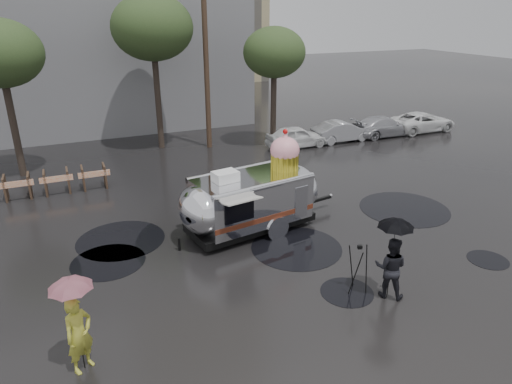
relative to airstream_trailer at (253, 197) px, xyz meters
name	(u,v)px	position (x,y,z in m)	size (l,w,h in m)	color
ground	(279,285)	(-0.70, -3.52, -1.24)	(120.00, 120.00, 0.00)	black
puddles	(282,236)	(0.69, -0.90, -1.24)	(14.03, 8.04, 0.01)	black
grey_building	(62,21)	(-4.70, 20.48, 5.26)	(22.00, 12.00, 13.00)	slate
utility_pole	(206,63)	(1.80, 10.48, 3.38)	(1.60, 0.28, 9.00)	#473323
tree_mid	(152,28)	(-0.70, 11.48, 5.10)	(4.20, 4.20, 8.03)	#382D26
tree_right	(274,53)	(5.30, 9.48, 3.81)	(3.36, 3.36, 6.42)	#382D26
barricade_row	(57,181)	(-6.25, 6.45, -0.72)	(4.30, 0.80, 1.00)	#473323
parked_cars	(367,126)	(11.08, 8.48, -0.52)	(13.20, 1.90, 1.50)	silver
airstream_trailer	(253,197)	(0.00, 0.00, 0.00)	(6.51, 3.14, 3.54)	silver
person_left	(79,335)	(-6.03, -4.73, -0.35)	(0.64, 0.43, 1.79)	gold
umbrella_pink	(72,294)	(-6.03, -4.73, 0.69)	(1.11, 1.11, 2.31)	#CF7E90
person_right	(390,268)	(1.81, -5.16, -0.37)	(0.84, 0.47, 1.75)	black
umbrella_black	(395,232)	(1.81, -5.16, 0.70)	(1.16, 1.16, 2.34)	black
tripod	(358,264)	(1.15, -4.63, -0.40)	(0.58, 0.57, 1.44)	black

